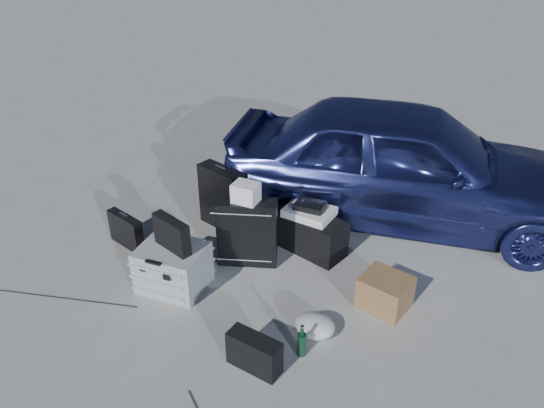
# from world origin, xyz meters

# --- Properties ---
(ground) EXTENTS (60.00, 60.00, 0.00)m
(ground) POSITION_xyz_m (0.00, 0.00, 0.00)
(ground) COLOR #AFAFAA
(ground) RESTS_ON ground
(car) EXTENTS (3.96, 2.29, 1.27)m
(car) POSITION_xyz_m (0.87, 2.28, 0.63)
(car) COLOR #353E90
(car) RESTS_ON ground
(pelican_case) EXTENTS (0.61, 0.52, 0.41)m
(pelican_case) POSITION_xyz_m (-0.55, 0.16, 0.20)
(pelican_case) COLOR #A5A9AA
(pelican_case) RESTS_ON ground
(laptop_bag) EXTENTS (0.40, 0.20, 0.29)m
(laptop_bag) POSITION_xyz_m (-0.53, 0.17, 0.55)
(laptop_bag) COLOR black
(laptop_bag) RESTS_ON pelican_case
(briefcase) EXTENTS (0.45, 0.19, 0.34)m
(briefcase) POSITION_xyz_m (-1.35, 0.45, 0.17)
(briefcase) COLOR black
(briefcase) RESTS_ON ground
(suitcase_left) EXTENTS (0.54, 0.30, 0.67)m
(suitcase_left) POSITION_xyz_m (-0.71, 1.21, 0.33)
(suitcase_left) COLOR black
(suitcase_left) RESTS_ON ground
(suitcase_right) EXTENTS (0.58, 0.39, 0.66)m
(suitcase_right) POSITION_xyz_m (-0.16, 0.78, 0.33)
(suitcase_right) COLOR black
(suitcase_right) RESTS_ON ground
(white_carton) EXTENTS (0.23, 0.19, 0.18)m
(white_carton) POSITION_xyz_m (-0.16, 0.78, 0.75)
(white_carton) COLOR white
(white_carton) RESTS_ON suitcase_right
(duffel_bag) EXTENTS (0.80, 0.48, 0.37)m
(duffel_bag) POSITION_xyz_m (0.26, 1.24, 0.19)
(duffel_bag) COLOR black
(duffel_bag) RESTS_ON ground
(flat_box_white) EXTENTS (0.46, 0.36, 0.08)m
(flat_box_white) POSITION_xyz_m (0.25, 1.25, 0.41)
(flat_box_white) COLOR white
(flat_box_white) RESTS_ON duffel_bag
(flat_box_black) EXTENTS (0.29, 0.22, 0.06)m
(flat_box_black) POSITION_xyz_m (0.26, 1.26, 0.48)
(flat_box_black) COLOR black
(flat_box_black) RESTS_ON flat_box_white
(cardboard_box) EXTENTS (0.44, 0.40, 0.29)m
(cardboard_box) POSITION_xyz_m (1.18, 0.77, 0.15)
(cardboard_box) COLOR olive
(cardboard_box) RESTS_ON ground
(plastic_bag) EXTENTS (0.33, 0.29, 0.18)m
(plastic_bag) POSITION_xyz_m (0.80, 0.19, 0.09)
(plastic_bag) COLOR silver
(plastic_bag) RESTS_ON ground
(messenger_bag) EXTENTS (0.42, 0.19, 0.29)m
(messenger_bag) POSITION_xyz_m (0.55, -0.33, 0.14)
(messenger_bag) COLOR black
(messenger_bag) RESTS_ON ground
(green_bottle) EXTENTS (0.09, 0.09, 0.28)m
(green_bottle) POSITION_xyz_m (0.80, -0.06, 0.14)
(green_bottle) COLOR black
(green_bottle) RESTS_ON ground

